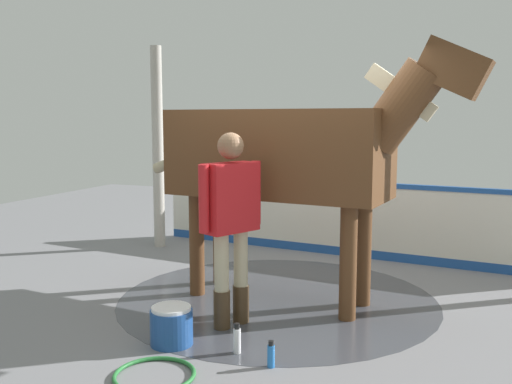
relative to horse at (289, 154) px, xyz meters
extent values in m
cube|color=gray|center=(0.04, 0.13, -1.53)|extent=(16.00, 16.00, 0.02)
cylinder|color=#42444C|center=(-0.12, 0.01, -1.52)|extent=(3.30, 3.30, 0.00)
cube|color=silver|center=(0.11, 2.15, -1.04)|extent=(5.64, 0.66, 0.97)
cube|color=#1E4C99|center=(0.11, 2.15, -0.52)|extent=(5.64, 0.69, 0.06)
cube|color=#1E4C99|center=(0.11, 2.15, -1.46)|extent=(5.64, 0.67, 0.12)
cylinder|color=#B7B2A8|center=(-2.55, 1.72, -0.07)|extent=(0.16, 0.16, 2.89)
cube|color=brown|center=(-0.12, 0.01, 0.00)|extent=(2.28, 1.10, 0.87)
cylinder|color=brown|center=(0.74, 0.16, -0.98)|extent=(0.16, 0.16, 1.09)
cylinder|color=brown|center=(0.69, -0.31, -0.98)|extent=(0.16, 0.16, 1.09)
cylinder|color=brown|center=(-0.92, 0.34, -0.98)|extent=(0.16, 0.16, 1.09)
cylinder|color=brown|center=(-0.97, -0.14, -0.98)|extent=(0.16, 0.16, 1.09)
cylinder|color=brown|center=(1.09, -0.12, 0.46)|extent=(0.81, 0.47, 0.87)
cube|color=#C6B793|center=(1.09, -0.12, 0.59)|extent=(0.67, 0.13, 0.53)
cube|color=brown|center=(1.53, -0.16, 0.78)|extent=(0.68, 0.35, 0.56)
cylinder|color=#C6B793|center=(-1.31, 0.14, -0.10)|extent=(0.71, 0.19, 0.35)
cylinder|color=#47331E|center=(-0.31, -0.95, -1.35)|extent=(0.15, 0.15, 0.35)
cylinder|color=#C6B793|center=(-0.31, -0.95, -0.91)|extent=(0.13, 0.13, 0.52)
cylinder|color=#47331E|center=(-0.21, -0.74, -1.35)|extent=(0.15, 0.15, 0.35)
cylinder|color=#C6B793|center=(-0.21, -0.74, -0.91)|extent=(0.13, 0.13, 0.52)
cube|color=red|center=(-0.26, -0.85, -0.34)|extent=(0.42, 0.55, 0.62)
cylinder|color=red|center=(-0.39, -1.12, -0.33)|extent=(0.09, 0.09, 0.59)
cylinder|color=red|center=(-0.13, -0.57, -0.33)|extent=(0.09, 0.09, 0.59)
sphere|color=#936B4C|center=(-0.26, -0.85, 0.11)|extent=(0.24, 0.24, 0.24)
cylinder|color=#1E478C|center=(-0.55, -1.43, -1.37)|extent=(0.36, 0.36, 0.30)
cylinder|color=white|center=(-0.55, -1.43, -1.21)|extent=(0.33, 0.33, 0.03)
cylinder|color=white|center=(0.03, -1.41, -1.42)|extent=(0.06, 0.06, 0.20)
cylinder|color=black|center=(0.03, -1.41, -1.29)|extent=(0.04, 0.04, 0.04)
cylinder|color=blue|center=(0.37, -1.55, -1.43)|extent=(0.06, 0.06, 0.17)
cylinder|color=black|center=(0.37, -1.55, -1.33)|extent=(0.04, 0.04, 0.04)
torus|color=#267233|center=(-0.36, -2.02, -1.50)|extent=(0.61, 0.61, 0.03)
camera|label=1|loc=(1.76, -5.42, 0.35)|focal=39.91mm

